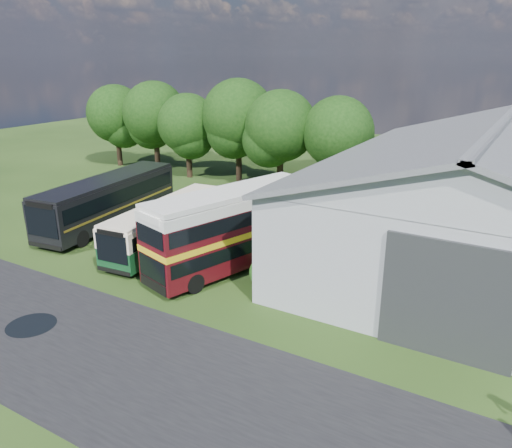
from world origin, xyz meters
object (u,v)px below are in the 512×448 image
Objects in this scene: storage_shed at (492,191)px; bus_dark_single at (109,200)px; bus_maroon_double at (232,230)px; bus_green_single at (168,224)px.

storage_shed reaches higher than bus_dark_single.
storage_shed is at bearing 52.08° from bus_maroon_double.
bus_dark_single is at bearing 163.09° from bus_green_single.
storage_shed reaches higher than bus_maroon_double.
bus_maroon_double reaches higher than bus_dark_single.
bus_green_single is 0.84× the size of bus_dark_single.
bus_maroon_double is 0.87× the size of bus_dark_single.
storage_shed is 2.26× the size of bus_maroon_double.
bus_green_single is 6.66m from bus_dark_single.
bus_maroon_double is (-12.22, -8.79, -1.88)m from storage_shed.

